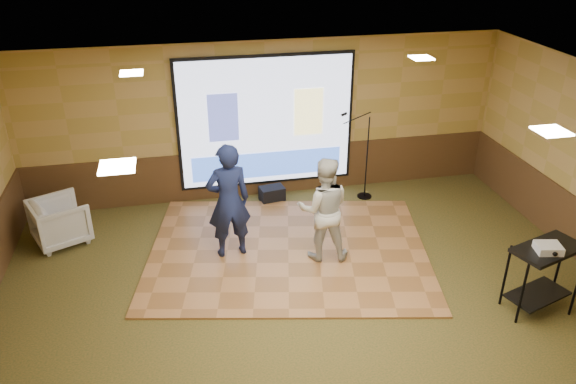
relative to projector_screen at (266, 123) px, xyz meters
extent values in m
plane|color=#293518|center=(0.00, -3.44, -1.47)|extent=(9.00, 9.00, 0.00)
cube|color=tan|center=(0.00, 0.06, 0.03)|extent=(9.00, 0.04, 3.00)
cube|color=silver|center=(0.00, -3.44, 1.53)|extent=(9.00, 7.00, 0.04)
cube|color=#4C3219|center=(0.00, 0.04, -1.00)|extent=(9.00, 0.04, 0.95)
cube|color=black|center=(0.00, 0.01, 0.03)|extent=(3.32, 0.03, 2.52)
cube|color=#C9D7FF|center=(0.00, -0.02, 0.03)|extent=(3.20, 0.02, 2.40)
cube|color=#3B4382|center=(-0.80, -0.03, 0.18)|extent=(0.55, 0.01, 0.90)
cube|color=#E1D782|center=(0.80, -0.03, 0.18)|extent=(0.55, 0.01, 0.90)
cube|color=blue|center=(0.00, -0.03, -0.82)|extent=(2.88, 0.01, 0.50)
cube|color=#FFE9BF|center=(-2.20, -1.64, 1.50)|extent=(0.32, 0.32, 0.02)
cube|color=#FFE9BF|center=(2.20, -1.64, 1.50)|extent=(0.32, 0.32, 0.02)
cube|color=#FFE9BF|center=(-2.20, -4.94, 1.50)|extent=(0.32, 0.32, 0.02)
cube|color=#FFE9BF|center=(2.20, -4.94, 1.50)|extent=(0.32, 0.32, 0.02)
cube|color=#A16B3B|center=(-0.03, -2.14, -1.46)|extent=(5.10, 4.26, 0.03)
imported|color=#161E45|center=(-0.96, -2.03, -0.49)|extent=(0.75, 0.54, 1.90)
imported|color=beige|center=(0.47, -2.42, -0.59)|extent=(0.94, 0.79, 1.71)
cylinder|color=black|center=(2.65, -4.51, -0.99)|extent=(0.04, 0.04, 0.98)
cylinder|color=black|center=(2.65, -4.10, -0.99)|extent=(0.04, 0.04, 0.98)
cylinder|color=black|center=(3.47, -4.10, -0.99)|extent=(0.04, 0.04, 0.98)
cube|color=black|center=(3.06, -4.30, -0.47)|extent=(0.98, 0.51, 0.05)
cube|color=black|center=(3.06, -4.30, -1.22)|extent=(0.87, 0.46, 0.03)
cube|color=silver|center=(2.98, -4.39, -0.39)|extent=(0.37, 0.33, 0.11)
cylinder|color=black|center=(1.84, -0.51, -1.46)|extent=(0.28, 0.28, 0.02)
cylinder|color=black|center=(1.84, -0.51, -0.65)|extent=(0.02, 0.02, 1.64)
cylinder|color=black|center=(1.59, -0.51, 0.17)|extent=(0.52, 0.02, 0.20)
cylinder|color=black|center=(1.34, -0.51, 0.25)|extent=(0.12, 0.05, 0.08)
imported|color=gray|center=(-3.70, -1.03, -1.09)|extent=(1.11, 1.10, 0.77)
cube|color=black|center=(0.03, -0.30, -1.33)|extent=(0.50, 0.37, 0.28)
camera|label=1|loc=(-1.64, -9.78, 3.58)|focal=35.00mm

